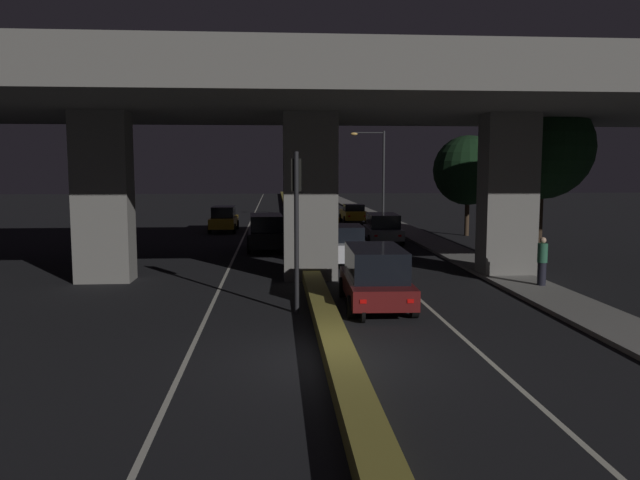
{
  "coord_description": "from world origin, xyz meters",
  "views": [
    {
      "loc": [
        -1.36,
        -13.48,
        4.22
      ],
      "look_at": [
        0.69,
        14.84,
        1.04
      ],
      "focal_mm": 35.0,
      "sensor_mm": 36.0,
      "label": 1
    }
  ],
  "objects": [
    {
      "name": "pedestrian_on_sidewalk",
      "position": [
        8.12,
        7.84,
        1.0
      ],
      "size": [
        0.35,
        0.35,
        1.73
      ],
      "color": "black",
      "rests_on": "sidewalk_right"
    },
    {
      "name": "car_taxi_yellow_second_oncoming",
      "position": [
        -4.89,
        29.86,
        0.9
      ],
      "size": [
        1.86,
        4.64,
        1.74
      ],
      "rotation": [
        0.0,
        0.0,
        -1.58
      ],
      "color": "gold",
      "rests_on": "ground_plane"
    },
    {
      "name": "street_lamp",
      "position": [
        6.85,
        35.77,
        4.41
      ],
      "size": [
        2.75,
        0.32,
        7.3
      ],
      "color": "#2D2D30",
      "rests_on": "ground_plane"
    },
    {
      "name": "sidewalk_right",
      "position": [
        7.72,
        28.0,
        0.07
      ],
      "size": [
        2.05,
        126.0,
        0.13
      ],
      "primitive_type": "cube",
      "color": "gray",
      "rests_on": "ground_plane"
    },
    {
      "name": "car_silver_third",
      "position": [
        4.95,
        22.59,
        0.89
      ],
      "size": [
        2.21,
        4.52,
        1.68
      ],
      "rotation": [
        0.0,
        0.0,
        1.53
      ],
      "color": "gray",
      "rests_on": "ground_plane"
    },
    {
      "name": "car_taxi_yellow_fourth",
      "position": [
        2.08,
        29.85,
        0.79
      ],
      "size": [
        2.22,
        4.44,
        1.57
      ],
      "rotation": [
        0.0,
        0.0,
        1.52
      ],
      "color": "gold",
      "rests_on": "ground_plane"
    },
    {
      "name": "roadside_tree_kerbside_near",
      "position": [
        10.44,
        13.61,
        5.2
      ],
      "size": [
        4.58,
        4.58,
        7.51
      ],
      "color": "#2D2116",
      "rests_on": "ground_plane"
    },
    {
      "name": "motorcycle_red_filtering_mid",
      "position": [
        0.72,
        11.23,
        0.62
      ],
      "size": [
        0.34,
        1.73,
        1.44
      ],
      "rotation": [
        0.0,
        0.0,
        1.51
      ],
      "color": "black",
      "rests_on": "ground_plane"
    },
    {
      "name": "motorcycle_black_filtering_near",
      "position": [
        1.08,
        4.03,
        0.63
      ],
      "size": [
        0.33,
        1.93,
        1.48
      ],
      "rotation": [
        0.0,
        0.0,
        1.54
      ],
      "color": "black",
      "rests_on": "ground_plane"
    },
    {
      "name": "median_divider",
      "position": [
        0.0,
        35.0,
        0.21
      ],
      "size": [
        0.67,
        126.0,
        0.42
      ],
      "primitive_type": "cube",
      "color": "olive",
      "rests_on": "ground_plane"
    },
    {
      "name": "car_black_lead_oncoming",
      "position": [
        -1.83,
        19.51,
        0.99
      ],
      "size": [
        2.18,
        4.6,
        1.89
      ],
      "rotation": [
        0.0,
        0.0,
        -1.53
      ],
      "color": "black",
      "rests_on": "ground_plane"
    },
    {
      "name": "lane_line_right_inner",
      "position": [
        3.37,
        35.0,
        0.0
      ],
      "size": [
        0.12,
        126.0,
        0.0
      ],
      "primitive_type": "cube",
      "color": "beige",
      "rests_on": "ground_plane"
    },
    {
      "name": "car_white_second",
      "position": [
        1.72,
        14.19,
        0.91
      ],
      "size": [
        2.1,
        4.12,
        1.76
      ],
      "rotation": [
        0.0,
        0.0,
        1.54
      ],
      "color": "silver",
      "rests_on": "ground_plane"
    },
    {
      "name": "elevated_overpass",
      "position": [
        -0.34,
        10.59,
        6.8
      ],
      "size": [
        35.74,
        13.84,
        8.77
      ],
      "color": "slate",
      "rests_on": "ground_plane"
    },
    {
      "name": "ground_plane",
      "position": [
        0.0,
        0.0,
        0.0
      ],
      "size": [
        200.0,
        200.0,
        0.0
      ],
      "primitive_type": "plane",
      "color": "black"
    },
    {
      "name": "lane_line_left_inner",
      "position": [
        -3.37,
        35.0,
        0.0
      ],
      "size": [
        0.12,
        126.0,
        0.0
      ],
      "primitive_type": "cube",
      "color": "beige",
      "rests_on": "ground_plane"
    },
    {
      "name": "car_dark_red_lead",
      "position": [
        1.74,
        5.46,
        0.98
      ],
      "size": [
        2.13,
        4.73,
        1.84
      ],
      "rotation": [
        0.0,
        0.0,
        1.54
      ],
      "color": "#591414",
      "rests_on": "ground_plane"
    },
    {
      "name": "traffic_light_left_of_median",
      "position": [
        -0.74,
        4.79,
        3.25
      ],
      "size": [
        0.3,
        0.49,
        4.76
      ],
      "color": "black",
      "rests_on": "ground_plane"
    },
    {
      "name": "roadside_tree_kerbside_mid",
      "position": [
        11.03,
        25.93,
        4.21
      ],
      "size": [
        4.46,
        4.46,
        6.45
      ],
      "color": "#38281C",
      "rests_on": "ground_plane"
    },
    {
      "name": "car_taxi_yellow_fifth",
      "position": [
        4.95,
        36.22,
        0.76
      ],
      "size": [
        1.98,
        4.1,
        1.5
      ],
      "rotation": [
        0.0,
        0.0,
        1.59
      ],
      "color": "gold",
      "rests_on": "ground_plane"
    }
  ]
}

